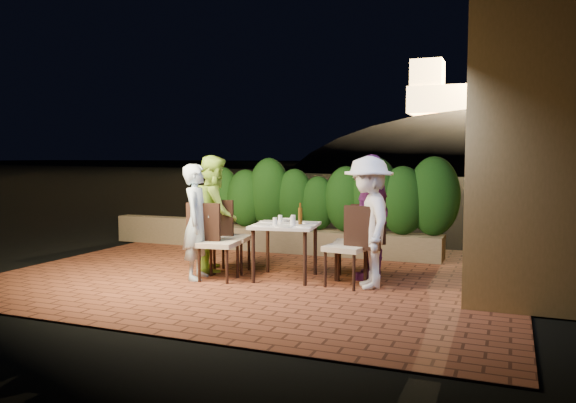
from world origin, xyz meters
The scene contains 32 objects.
ground centered at (0.00, 0.00, -0.02)m, with size 400.00×400.00×0.00m, color black.
terrace_floor centered at (0.00, 0.50, -0.07)m, with size 7.00×6.00×0.15m, color brown.
building_wall centered at (3.60, 2.00, 2.50)m, with size 1.60×5.00×5.00m, color olive.
window_pane centered at (2.82, 1.50, 2.00)m, with size 0.08×1.00×1.40m, color black.
window_frame centered at (2.81, 1.50, 2.00)m, with size 0.06×1.15×1.55m, color black.
planter centered at (0.20, 2.30, 0.20)m, with size 4.20×0.55×0.40m, color #77694B.
hedge centered at (0.20, 2.30, 0.95)m, with size 4.00×0.70×1.10m, color #133A0F, non-canonical shape.
parapet centered at (-2.80, 2.30, 0.25)m, with size 2.20×0.30×0.50m, color #77694B.
hill centered at (2.00, 60.00, -4.00)m, with size 52.00×40.00×22.00m, color black.
fortress centered at (2.00, 60.00, 10.50)m, with size 26.00×8.00×8.00m, color #FFCC7A, non-canonical shape.
dining_table centered at (0.44, 0.21, 0.38)m, with size 0.84×0.84×0.75m, color white, non-canonical shape.
plate_nw centered at (0.20, -0.03, 0.76)m, with size 0.24×0.24×0.01m, color white.
plate_sw centered at (0.11, 0.35, 0.76)m, with size 0.23×0.23×0.01m, color white.
plate_ne centered at (0.78, 0.04, 0.76)m, with size 0.23×0.23×0.01m, color white.
plate_se centered at (0.70, 0.44, 0.76)m, with size 0.21×0.21×0.01m, color white.
plate_centre centered at (0.44, 0.24, 0.76)m, with size 0.22×0.22×0.01m, color white.
plate_front centered at (0.53, -0.08, 0.76)m, with size 0.24×0.24×0.01m, color white.
glass_nw centered at (0.35, 0.05, 0.80)m, with size 0.06×0.06×0.10m, color silver.
glass_sw centered at (0.30, 0.36, 0.80)m, with size 0.06×0.06×0.10m, color silver.
glass_ne centered at (0.58, 0.10, 0.81)m, with size 0.07×0.07×0.12m, color silver.
glass_se centered at (0.50, 0.35, 0.81)m, with size 0.07×0.07×0.11m, color silver.
beer_bottle centered at (0.64, 0.25, 0.90)m, with size 0.06×0.06×0.29m, color #492E0C, non-canonical shape.
bowl centered at (0.32, 0.51, 0.77)m, with size 0.16×0.16×0.04m, color white.
chair_left_front centered at (-0.37, -0.19, 0.52)m, with size 0.48×0.48×1.04m, color black, non-canonical shape.
chair_left_back centered at (-0.44, 0.32, 0.52)m, with size 0.48×0.48×1.04m, color black, non-canonical shape.
chair_right_front centered at (1.32, 0.10, 0.52)m, with size 0.48×0.48×1.04m, color black, non-canonical shape.
chair_right_back centered at (1.28, 0.55, 0.51)m, with size 0.47×0.47×1.02m, color black, non-canonical shape.
diner_blue centered at (-0.67, -0.24, 0.78)m, with size 0.57×0.37×1.56m, color silver.
diner_green centered at (-0.73, 0.36, 0.84)m, with size 0.82×0.64×1.68m, color #A3DB44.
diner_white centered at (1.61, 0.13, 0.84)m, with size 1.08×0.62×1.67m, color white.
diner_purple centered at (1.54, 0.62, 0.85)m, with size 0.99×0.41×1.70m, color #6B2673.
parapet_lamp centered at (-2.18, 2.30, 0.57)m, with size 0.10×0.10×0.14m, color orange.
Camera 1 is at (3.28, -6.79, 1.66)m, focal length 35.00 mm.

